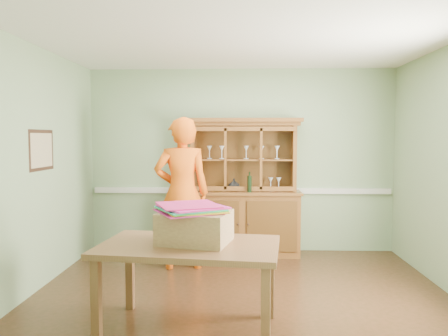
{
  "coord_description": "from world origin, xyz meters",
  "views": [
    {
      "loc": [
        -0.01,
        -4.5,
        1.69
      ],
      "look_at": [
        -0.19,
        0.4,
        1.35
      ],
      "focal_mm": 35.0,
      "sensor_mm": 36.0,
      "label": 1
    }
  ],
  "objects_px": {
    "dining_table": "(189,254)",
    "china_hutch": "(243,206)",
    "cardboard_box": "(195,227)",
    "person": "(182,193)"
  },
  "relations": [
    {
      "from": "dining_table",
      "to": "china_hutch",
      "type": "bearing_deg",
      "value": 85.79
    },
    {
      "from": "cardboard_box",
      "to": "dining_table",
      "type": "bearing_deg",
      "value": -134.09
    },
    {
      "from": "china_hutch",
      "to": "dining_table",
      "type": "relative_size",
      "value": 1.2
    },
    {
      "from": "dining_table",
      "to": "person",
      "type": "height_order",
      "value": "person"
    },
    {
      "from": "china_hutch",
      "to": "dining_table",
      "type": "xyz_separation_m",
      "value": [
        -0.48,
        -2.56,
        -0.02
      ]
    },
    {
      "from": "dining_table",
      "to": "person",
      "type": "relative_size",
      "value": 0.84
    },
    {
      "from": "cardboard_box",
      "to": "person",
      "type": "distance_m",
      "value": 1.84
    },
    {
      "from": "cardboard_box",
      "to": "china_hutch",
      "type": "bearing_deg",
      "value": 80.18
    },
    {
      "from": "cardboard_box",
      "to": "person",
      "type": "relative_size",
      "value": 0.3
    },
    {
      "from": "china_hutch",
      "to": "person",
      "type": "distance_m",
      "value": 1.1
    }
  ]
}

